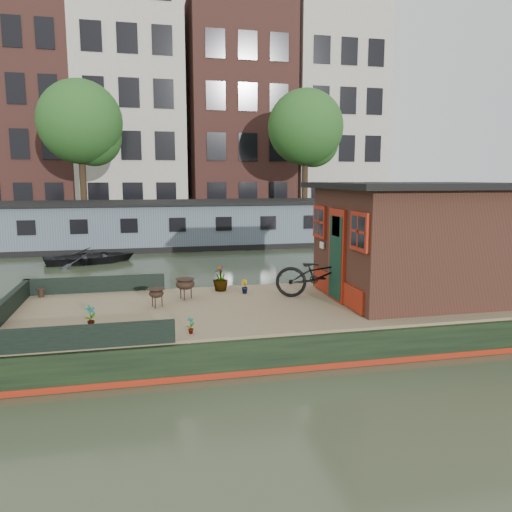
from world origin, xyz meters
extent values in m
plane|color=#273421|center=(0.00, 0.00, 0.00)|extent=(120.00, 120.00, 0.00)
cube|color=black|center=(0.00, 0.00, 0.30)|extent=(12.00, 4.00, 0.60)
cylinder|color=black|center=(-6.00, 0.00, 0.30)|extent=(4.00, 4.00, 0.60)
cube|color=maroon|center=(0.00, 0.00, 0.06)|extent=(12.02, 4.02, 0.10)
cube|color=#826C50|center=(0.00, 0.00, 0.62)|extent=(11.80, 3.80, 0.05)
cube|color=black|center=(-5.92, 0.00, 0.82)|extent=(0.12, 4.00, 0.35)
cube|color=black|center=(-4.50, 1.92, 0.82)|extent=(3.00, 0.12, 0.35)
cube|color=black|center=(-4.50, -1.92, 0.82)|extent=(3.00, 0.12, 0.35)
cube|color=black|center=(2.20, 0.00, 1.80)|extent=(3.50, 3.00, 2.30)
cube|color=black|center=(2.20, 0.00, 3.01)|extent=(4.00, 3.50, 0.12)
cube|color=maroon|center=(0.42, 0.00, 1.60)|extent=(0.06, 0.80, 1.90)
cube|color=black|center=(0.40, 0.00, 1.55)|extent=(0.04, 0.64, 1.70)
cube|color=maroon|center=(0.42, -1.05, 2.20)|extent=(0.06, 0.72, 0.72)
cube|color=maroon|center=(0.42, 1.05, 2.20)|extent=(0.06, 0.72, 0.72)
imported|color=black|center=(0.20, 0.28, 1.16)|extent=(2.04, 1.33, 1.01)
imported|color=#A35B2E|center=(-4.35, -0.83, 0.84)|extent=(0.24, 0.24, 0.39)
imported|color=brown|center=(-1.30, 1.06, 0.80)|extent=(0.20, 0.21, 0.31)
imported|color=#9E4C2B|center=(-1.77, 1.44, 0.95)|extent=(0.38, 0.38, 0.60)
imported|color=brown|center=(-2.73, -1.57, 0.79)|extent=(0.18, 0.18, 0.29)
cylinder|color=black|center=(-5.60, 1.68, 0.74)|extent=(0.17, 0.17, 0.19)
cylinder|color=black|center=(-3.66, -1.70, 0.75)|extent=(0.17, 0.17, 0.20)
imported|color=black|center=(-5.42, 10.10, 0.34)|extent=(3.75, 3.03, 0.69)
cube|color=slate|center=(0.00, 14.00, 1.00)|extent=(20.00, 4.00, 2.00)
cube|color=black|center=(0.00, 14.00, 2.05)|extent=(20.40, 4.40, 0.12)
cube|color=black|center=(0.00, 14.00, 0.12)|extent=(20.00, 4.05, 0.24)
cube|color=#47443F|center=(0.00, 20.50, 0.45)|extent=(60.00, 6.00, 0.90)
cube|color=brown|center=(-10.50, 27.50, 7.50)|extent=(6.00, 8.00, 15.00)
cube|color=#B7B2A3|center=(-4.00, 27.50, 8.25)|extent=(7.00, 8.00, 16.50)
cube|color=brown|center=(3.50, 27.50, 7.75)|extent=(7.00, 8.00, 15.50)
cube|color=#B7B2A3|center=(10.50, 27.50, 8.00)|extent=(6.50, 8.00, 16.00)
cylinder|color=#332316|center=(-6.50, 19.00, 2.90)|extent=(0.36, 0.36, 4.00)
sphere|color=#22541C|center=(-6.50, 19.00, 6.10)|extent=(4.40, 4.40, 4.40)
sphere|color=#22541C|center=(-5.90, 19.30, 5.30)|extent=(3.00, 3.00, 3.00)
cylinder|color=#332316|center=(6.00, 19.00, 2.90)|extent=(0.36, 0.36, 4.00)
sphere|color=#22541C|center=(6.00, 19.00, 6.10)|extent=(4.40, 4.40, 4.40)
sphere|color=#22541C|center=(6.60, 19.30, 5.30)|extent=(3.00, 3.00, 3.00)
camera|label=1|loc=(-3.42, -9.46, 3.16)|focal=35.00mm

